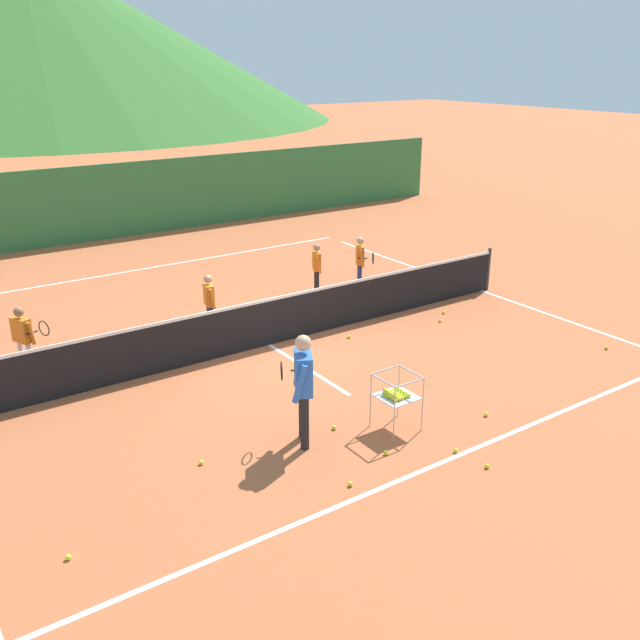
# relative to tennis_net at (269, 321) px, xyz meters

# --- Properties ---
(ground_plane) EXTENTS (120.00, 120.00, 0.00)m
(ground_plane) POSITION_rel_tennis_net_xyz_m (0.00, 0.00, -0.50)
(ground_plane) COLOR #BC6038
(line_baseline_near) EXTENTS (12.07, 0.08, 0.01)m
(line_baseline_near) POSITION_rel_tennis_net_xyz_m (0.00, -5.10, -0.50)
(line_baseline_near) COLOR white
(line_baseline_near) RESTS_ON ground
(line_baseline_far) EXTENTS (12.07, 0.08, 0.01)m
(line_baseline_far) POSITION_rel_tennis_net_xyz_m (0.00, 6.48, -0.50)
(line_baseline_far) COLOR white
(line_baseline_far) RESTS_ON ground
(line_sideline_east) EXTENTS (0.08, 11.59, 0.01)m
(line_sideline_east) POSITION_rel_tennis_net_xyz_m (6.04, 0.00, -0.50)
(line_sideline_east) COLOR white
(line_sideline_east) RESTS_ON ground
(line_service_center) EXTENTS (0.08, 5.37, 0.01)m
(line_service_center) POSITION_rel_tennis_net_xyz_m (0.00, 0.00, -0.50)
(line_service_center) COLOR white
(line_service_center) RESTS_ON ground
(tennis_net) EXTENTS (12.51, 0.08, 1.05)m
(tennis_net) POSITION_rel_tennis_net_xyz_m (0.00, 0.00, 0.00)
(tennis_net) COLOR #333338
(tennis_net) RESTS_ON ground
(instructor) EXTENTS (0.55, 0.85, 1.73)m
(instructor) POSITION_rel_tennis_net_xyz_m (-1.49, -3.53, 0.54)
(instructor) COLOR black
(instructor) RESTS_ON ground
(student_0) EXTENTS (0.59, 0.53, 1.28)m
(student_0) POSITION_rel_tennis_net_xyz_m (-4.27, 1.30, 0.27)
(student_0) COLOR silver
(student_0) RESTS_ON ground
(student_1) EXTENTS (0.34, 0.51, 1.27)m
(student_1) POSITION_rel_tennis_net_xyz_m (-0.68, 1.22, 0.26)
(student_1) COLOR navy
(student_1) RESTS_ON ground
(student_2) EXTENTS (0.39, 0.49, 1.25)m
(student_2) POSITION_rel_tennis_net_xyz_m (2.56, 2.07, 0.25)
(student_2) COLOR black
(student_2) RESTS_ON ground
(student_3) EXTENTS (0.44, 0.71, 1.31)m
(student_3) POSITION_rel_tennis_net_xyz_m (3.66, 1.80, 0.29)
(student_3) COLOR navy
(student_3) RESTS_ON ground
(ball_cart) EXTENTS (0.58, 0.58, 0.90)m
(ball_cart) POSITION_rel_tennis_net_xyz_m (-0.10, -3.98, 0.09)
(ball_cart) COLOR #B7B7BC
(ball_cart) RESTS_ON ground
(tennis_ball_0) EXTENTS (0.07, 0.07, 0.07)m
(tennis_ball_0) POSITION_rel_tennis_net_xyz_m (1.52, -0.62, -0.47)
(tennis_ball_0) COLOR yellow
(tennis_ball_0) RESTS_ON ground
(tennis_ball_1) EXTENTS (0.07, 0.07, 0.07)m
(tennis_ball_1) POSITION_rel_tennis_net_xyz_m (1.36, -4.51, -0.47)
(tennis_ball_1) COLOR yellow
(tennis_ball_1) RESTS_ON ground
(tennis_ball_2) EXTENTS (0.07, 0.07, 0.07)m
(tennis_ball_2) POSITION_rel_tennis_net_xyz_m (0.18, -5.02, -0.47)
(tennis_ball_2) COLOR yellow
(tennis_ball_2) RESTS_ON ground
(tennis_ball_3) EXTENTS (0.07, 0.07, 0.07)m
(tennis_ball_3) POSITION_rel_tennis_net_xyz_m (-0.70, -4.49, -0.47)
(tennis_ball_3) COLOR yellow
(tennis_ball_3) RESTS_ON ground
(tennis_ball_4) EXTENTS (0.07, 0.07, 0.07)m
(tennis_ball_4) POSITION_rel_tennis_net_xyz_m (3.70, -1.00, -0.47)
(tennis_ball_4) COLOR yellow
(tennis_ball_4) RESTS_ON ground
(tennis_ball_5) EXTENTS (0.07, 0.07, 0.07)m
(tennis_ball_5) POSITION_rel_tennis_net_xyz_m (4.13, -0.66, -0.47)
(tennis_ball_5) COLOR yellow
(tennis_ball_5) RESTS_ON ground
(tennis_ball_6) EXTENTS (0.07, 0.07, 0.07)m
(tennis_ball_6) POSITION_rel_tennis_net_xyz_m (-5.13, -4.17, -0.47)
(tennis_ball_6) COLOR yellow
(tennis_ball_6) RESTS_ON ground
(tennis_ball_7) EXTENTS (0.07, 0.07, 0.07)m
(tennis_ball_7) POSITION_rel_tennis_net_xyz_m (-3.01, -3.22, -0.47)
(tennis_ball_7) COLOR yellow
(tennis_ball_7) RESTS_ON ground
(tennis_ball_8) EXTENTS (0.07, 0.07, 0.07)m
(tennis_ball_8) POSITION_rel_tennis_net_xyz_m (-0.89, -3.47, -0.47)
(tennis_ball_8) COLOR yellow
(tennis_ball_8) RESTS_ON ground
(tennis_ball_9) EXTENTS (0.07, 0.07, 0.07)m
(tennis_ball_9) POSITION_rel_tennis_net_xyz_m (-1.59, -4.83, -0.47)
(tennis_ball_9) COLOR yellow
(tennis_ball_9) RESTS_ON ground
(tennis_ball_10) EXTENTS (0.07, 0.07, 0.07)m
(tennis_ball_10) POSITION_rel_tennis_net_xyz_m (0.24, -5.56, -0.47)
(tennis_ball_10) COLOR yellow
(tennis_ball_10) RESTS_ON ground
(tennis_ball_11) EXTENTS (0.07, 0.07, 0.07)m
(tennis_ball_11) POSITION_rel_tennis_net_xyz_m (5.34, -3.95, -0.47)
(tennis_ball_11) COLOR yellow
(tennis_ball_11) RESTS_ON ground
(windscreen_fence) EXTENTS (26.56, 0.08, 2.31)m
(windscreen_fence) POSITION_rel_tennis_net_xyz_m (0.00, 10.31, 0.66)
(windscreen_fence) COLOR #33753D
(windscreen_fence) RESTS_ON ground
(hill_0) EXTENTS (52.21, 52.21, 14.31)m
(hill_0) POSITION_rel_tennis_net_xyz_m (9.56, 56.67, 6.66)
(hill_0) COLOR #38702D
(hill_0) RESTS_ON ground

